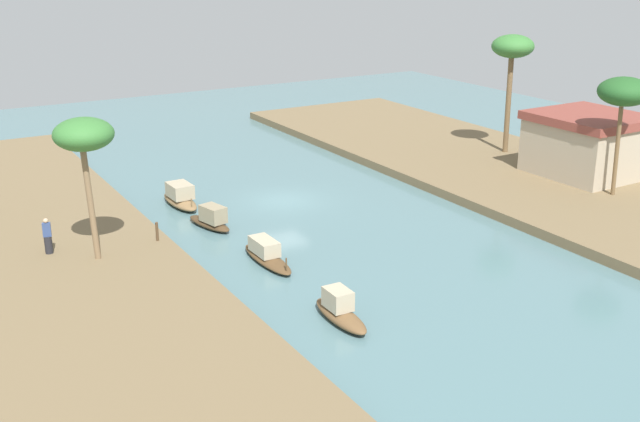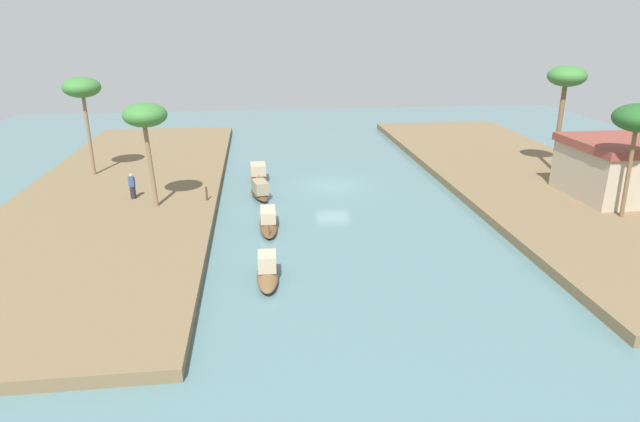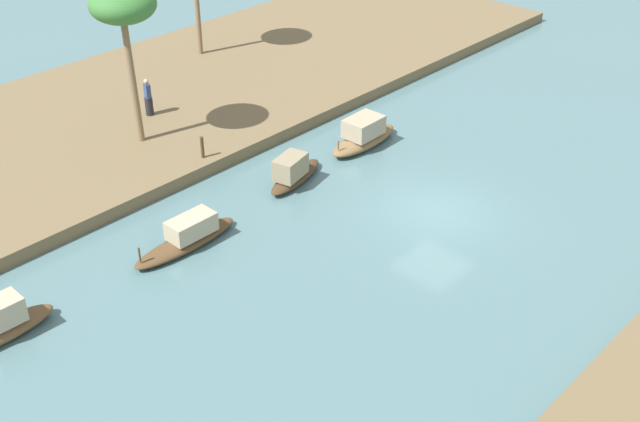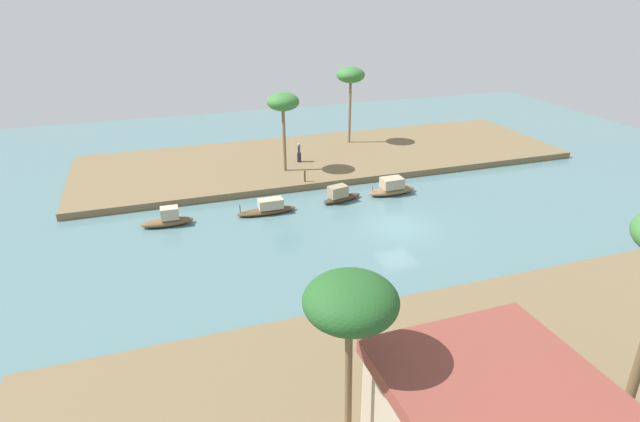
# 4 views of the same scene
# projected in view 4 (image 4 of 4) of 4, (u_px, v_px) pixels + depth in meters

# --- Properties ---
(river_water) EXTENTS (74.46, 74.46, 0.00)m
(river_water) POSITION_uv_depth(u_px,v_px,m) (398.00, 227.00, 34.79)
(river_water) COLOR slate
(river_water) RESTS_ON ground
(riverbank_left) EXTENTS (44.12, 13.63, 0.54)m
(riverbank_left) POSITION_uv_depth(u_px,v_px,m) (325.00, 157.00, 47.80)
(riverbank_left) COLOR brown
(riverbank_left) RESTS_ON ground
(riverbank_right) EXTENTS (44.12, 13.63, 0.54)m
(riverbank_right) POSITION_uv_depth(u_px,v_px,m) (561.00, 371.00, 21.56)
(riverbank_right) COLOR brown
(riverbank_right) RESTS_ON ground
(sampan_midstream) EXTENTS (3.54, 1.11, 1.31)m
(sampan_midstream) POSITION_uv_depth(u_px,v_px,m) (168.00, 219.00, 34.87)
(sampan_midstream) COLOR brown
(sampan_midstream) RESTS_ON river_water
(sampan_with_red_awning) EXTENTS (4.31, 1.07, 1.08)m
(sampan_with_red_awning) POSITION_uv_depth(u_px,v_px,m) (268.00, 208.00, 36.71)
(sampan_with_red_awning) COLOR brown
(sampan_with_red_awning) RESTS_ON river_water
(sampan_upstream_small) EXTENTS (3.91, 1.33, 1.34)m
(sampan_upstream_small) POSITION_uv_depth(u_px,v_px,m) (392.00, 188.00, 40.01)
(sampan_upstream_small) COLOR brown
(sampan_upstream_small) RESTS_ON river_water
(sampan_with_tall_canopy) EXTENTS (3.42, 1.67, 1.28)m
(sampan_with_tall_canopy) POSITION_uv_depth(u_px,v_px,m) (340.00, 195.00, 38.69)
(sampan_with_tall_canopy) COLOR #47331E
(sampan_with_tall_canopy) RESTS_ON river_water
(person_on_near_bank) EXTENTS (0.43, 0.43, 1.72)m
(person_on_near_bank) POSITION_uv_depth(u_px,v_px,m) (299.00, 154.00, 45.44)
(person_on_near_bank) COLOR #232328
(person_on_near_bank) RESTS_ON riverbank_left
(mooring_post) EXTENTS (0.14, 0.14, 0.93)m
(mooring_post) POSITION_uv_depth(u_px,v_px,m) (305.00, 176.00, 41.01)
(mooring_post) COLOR #4C3823
(mooring_post) RESTS_ON riverbank_left
(palm_tree_left_near) EXTENTS (2.70, 2.70, 7.35)m
(palm_tree_left_near) POSITION_uv_depth(u_px,v_px,m) (351.00, 76.00, 48.65)
(palm_tree_left_near) COLOR #7F6647
(palm_tree_left_near) RESTS_ON riverbank_left
(palm_tree_left_far) EXTENTS (2.64, 2.64, 6.56)m
(palm_tree_left_far) POSITION_uv_depth(u_px,v_px,m) (283.00, 103.00, 41.41)
(palm_tree_left_far) COLOR #7F6647
(palm_tree_left_far) RESTS_ON riverbank_left
(palm_tree_right_short) EXTENTS (2.92, 2.92, 6.80)m
(palm_tree_right_short) POSITION_uv_depth(u_px,v_px,m) (351.00, 303.00, 15.29)
(palm_tree_right_short) COLOR brown
(palm_tree_right_short) RESTS_ON riverbank_right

